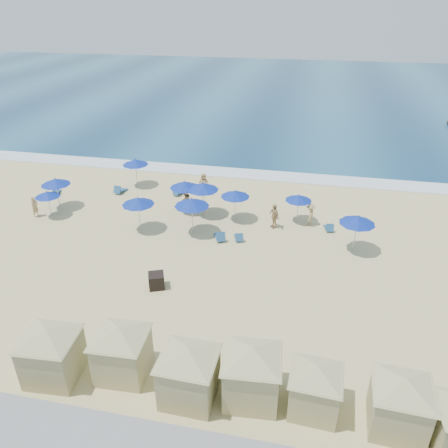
% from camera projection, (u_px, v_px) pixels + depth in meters
% --- Properties ---
extents(ground, '(160.00, 160.00, 0.00)m').
position_uv_depth(ground, '(191.00, 264.00, 26.96)').
color(ground, '#D7C588').
rests_on(ground, ground).
extents(ocean, '(160.00, 80.00, 0.06)m').
position_uv_depth(ocean, '(278.00, 90.00, 74.48)').
color(ocean, navy).
rests_on(ocean, ground).
extents(surf_line, '(160.00, 2.50, 0.08)m').
position_uv_depth(surf_line, '(236.00, 173.00, 40.33)').
color(surf_line, white).
rests_on(surf_line, ground).
extents(trash_bin, '(1.13, 1.13, 0.87)m').
position_uv_depth(trash_bin, '(156.00, 281.00, 24.61)').
color(trash_bin, black).
rests_on(trash_bin, ground).
extents(cabana_0, '(4.60, 4.60, 2.89)m').
position_uv_depth(cabana_0, '(50.00, 347.00, 18.33)').
color(cabana_0, tan).
rests_on(cabana_0, ground).
extents(cabana_1, '(4.51, 4.51, 2.83)m').
position_uv_depth(cabana_1, '(121.00, 345.00, 18.48)').
color(cabana_1, tan).
rests_on(cabana_1, ground).
extents(cabana_2, '(4.63, 4.63, 2.90)m').
position_uv_depth(cabana_2, '(189.00, 366.00, 17.35)').
color(cabana_2, tan).
rests_on(cabana_2, ground).
extents(cabana_3, '(4.69, 4.69, 2.95)m').
position_uv_depth(cabana_3, '(252.00, 366.00, 17.31)').
color(cabana_3, tan).
rests_on(cabana_3, ground).
extents(cabana_4, '(4.06, 4.06, 2.55)m').
position_uv_depth(cabana_4, '(316.00, 382.00, 16.90)').
color(cabana_4, tan).
rests_on(cabana_4, ground).
extents(cabana_5, '(4.42, 4.42, 2.78)m').
position_uv_depth(cabana_5, '(401.00, 397.00, 16.13)').
color(cabana_5, tan).
rests_on(cabana_5, ground).
extents(umbrella_0, '(2.20, 2.20, 2.50)m').
position_uv_depth(umbrella_0, '(55.00, 182.00, 32.97)').
color(umbrella_0, '#A5A8AD').
rests_on(umbrella_0, ground).
extents(umbrella_1, '(1.83, 1.83, 2.08)m').
position_uv_depth(umbrella_1, '(47.00, 194.00, 31.83)').
color(umbrella_1, '#A5A8AD').
rests_on(umbrella_1, ground).
extents(umbrella_2, '(2.18, 2.18, 2.49)m').
position_uv_depth(umbrella_2, '(135.00, 162.00, 36.84)').
color(umbrella_2, '#A5A8AD').
rests_on(umbrella_2, ground).
extents(umbrella_3, '(2.23, 2.23, 2.54)m').
position_uv_depth(umbrella_3, '(185.00, 185.00, 32.38)').
color(umbrella_3, '#A5A8AD').
rests_on(umbrella_3, ground).
extents(umbrella_4, '(2.24, 2.24, 2.55)m').
position_uv_depth(umbrella_4, '(138.00, 201.00, 29.79)').
color(umbrella_4, '#A5A8AD').
rests_on(umbrella_4, ground).
extents(umbrella_5, '(2.38, 2.38, 2.71)m').
position_uv_depth(umbrella_5, '(192.00, 202.00, 29.29)').
color(umbrella_5, '#A5A8AD').
rests_on(umbrella_5, ground).
extents(umbrella_6, '(2.34, 2.34, 2.67)m').
position_uv_depth(umbrella_6, '(203.00, 186.00, 31.80)').
color(umbrella_6, '#A5A8AD').
rests_on(umbrella_6, ground).
extents(umbrella_7, '(2.11, 2.11, 2.40)m').
position_uv_depth(umbrella_7, '(235.00, 194.00, 31.22)').
color(umbrella_7, '#A5A8AD').
rests_on(umbrella_7, ground).
extents(umbrella_8, '(1.92, 1.92, 2.19)m').
position_uv_depth(umbrella_8, '(299.00, 198.00, 31.04)').
color(umbrella_8, '#A5A8AD').
rests_on(umbrella_8, ground).
extents(umbrella_9, '(2.27, 2.27, 2.58)m').
position_uv_depth(umbrella_9, '(358.00, 220.00, 27.27)').
color(umbrella_9, '#A5A8AD').
rests_on(umbrella_9, ground).
extents(beach_chair_0, '(0.84, 1.23, 0.62)m').
position_uv_depth(beach_chair_0, '(57.00, 191.00, 36.26)').
color(beach_chair_0, '#245486').
rests_on(beach_chair_0, ground).
extents(beach_chair_1, '(0.82, 1.43, 0.75)m').
position_uv_depth(beach_chair_1, '(120.00, 190.00, 36.37)').
color(beach_chair_1, '#245486').
rests_on(beach_chair_1, ground).
extents(beach_chair_2, '(0.90, 1.29, 0.65)m').
position_uv_depth(beach_chair_2, '(178.00, 192.00, 36.01)').
color(beach_chair_2, '#245486').
rests_on(beach_chair_2, ground).
extents(beach_chair_3, '(1.06, 1.48, 0.75)m').
position_uv_depth(beach_chair_3, '(220.00, 236.00, 29.44)').
color(beach_chair_3, '#245486').
rests_on(beach_chair_3, ground).
extents(beach_chair_4, '(0.83, 1.27, 0.65)m').
position_uv_depth(beach_chair_4, '(239.00, 237.00, 29.44)').
color(beach_chair_4, '#245486').
rests_on(beach_chair_4, ground).
extents(beach_chair_5, '(0.72, 1.24, 0.65)m').
position_uv_depth(beach_chair_5, '(329.00, 227.00, 30.63)').
color(beach_chair_5, '#245486').
rests_on(beach_chair_5, ground).
extents(beachgoer_0, '(0.46, 0.64, 1.61)m').
position_uv_depth(beachgoer_0, '(35.00, 207.00, 32.27)').
color(beachgoer_0, tan).
rests_on(beachgoer_0, ground).
extents(beachgoer_1, '(0.78, 0.97, 1.89)m').
position_uv_depth(beachgoer_1, '(186.00, 201.00, 32.81)').
color(beachgoer_1, tan).
rests_on(beachgoer_1, ground).
extents(beachgoer_2, '(1.01, 1.09, 1.80)m').
position_uv_depth(beachgoer_2, '(274.00, 216.00, 30.72)').
color(beachgoer_2, tan).
rests_on(beachgoer_2, ground).
extents(beachgoer_3, '(0.71, 1.11, 1.62)m').
position_uv_depth(beachgoer_3, '(310.00, 215.00, 31.10)').
color(beachgoer_3, tan).
rests_on(beachgoer_3, ground).
extents(beachgoer_4, '(1.08, 0.92, 1.88)m').
position_uv_depth(beachgoer_4, '(203.00, 184.00, 35.72)').
color(beachgoer_4, tan).
rests_on(beachgoer_4, ground).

